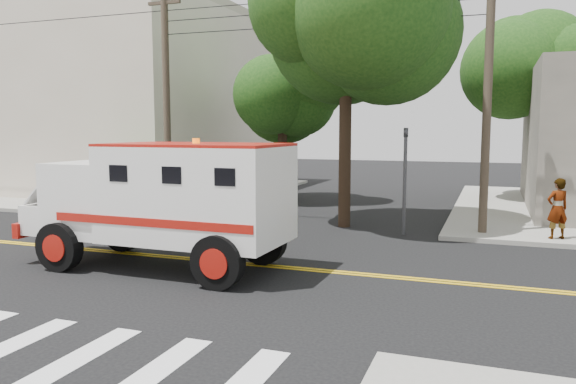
% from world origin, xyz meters
% --- Properties ---
extents(ground, '(100.00, 100.00, 0.00)m').
position_xyz_m(ground, '(0.00, 0.00, 0.00)').
color(ground, black).
rests_on(ground, ground).
extents(sidewalk_nw, '(17.00, 17.00, 0.15)m').
position_xyz_m(sidewalk_nw, '(-13.50, 13.50, 0.07)').
color(sidewalk_nw, gray).
rests_on(sidewalk_nw, ground).
extents(building_left, '(16.00, 14.00, 10.00)m').
position_xyz_m(building_left, '(-15.50, 15.00, 5.15)').
color(building_left, beige).
rests_on(building_left, sidewalk_nw).
extents(utility_pole_left, '(0.28, 0.28, 9.00)m').
position_xyz_m(utility_pole_left, '(-5.60, 6.00, 4.50)').
color(utility_pole_left, '#382D23').
rests_on(utility_pole_left, ground).
extents(utility_pole_right, '(0.28, 0.28, 9.00)m').
position_xyz_m(utility_pole_right, '(6.30, 6.20, 4.50)').
color(utility_pole_right, '#382D23').
rests_on(utility_pole_right, ground).
extents(tree_main, '(6.08, 5.70, 9.85)m').
position_xyz_m(tree_main, '(1.94, 6.21, 7.20)').
color(tree_main, black).
rests_on(tree_main, ground).
extents(tree_left, '(4.48, 4.20, 7.70)m').
position_xyz_m(tree_left, '(-2.68, 11.79, 5.73)').
color(tree_left, black).
rests_on(tree_left, ground).
extents(tree_right, '(4.80, 4.50, 8.20)m').
position_xyz_m(tree_right, '(8.84, 15.77, 6.09)').
color(tree_right, black).
rests_on(tree_right, ground).
extents(traffic_signal, '(0.15, 0.18, 3.60)m').
position_xyz_m(traffic_signal, '(3.80, 5.60, 2.23)').
color(traffic_signal, '#3F3F42').
rests_on(traffic_signal, ground).
extents(accessibility_sign, '(0.45, 0.10, 2.02)m').
position_xyz_m(accessibility_sign, '(-6.20, 6.17, 1.37)').
color(accessibility_sign, '#3F3F42').
rests_on(accessibility_sign, ground).
extents(palm_planter, '(3.52, 2.63, 2.36)m').
position_xyz_m(palm_planter, '(-7.44, 6.62, 1.65)').
color(palm_planter, '#1E3314').
rests_on(palm_planter, sidewalk_nw).
extents(armored_truck, '(7.10, 2.98, 3.21)m').
position_xyz_m(armored_truck, '(-1.24, -1.06, 1.83)').
color(armored_truck, silver).
rests_on(armored_truck, ground).
extents(pedestrian_a, '(0.83, 0.73, 1.90)m').
position_xyz_m(pedestrian_a, '(8.49, 5.80, 1.10)').
color(pedestrian_a, gray).
rests_on(pedestrian_a, sidewalk_ne).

